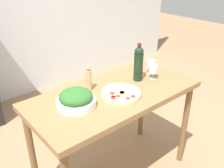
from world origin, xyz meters
name	(u,v)px	position (x,y,z in m)	size (l,w,h in m)	color
wall_back	(10,10)	(0.00, 2.22, 1.30)	(6.40, 0.08, 2.60)	silver
prep_counter	(115,103)	(0.00, 0.00, 0.83)	(1.46, 0.71, 0.94)	olive
wine_bottle	(139,63)	(0.31, 0.04, 1.11)	(0.08, 0.08, 0.35)	black
wine_glass_near	(153,69)	(0.44, -0.03, 1.03)	(0.08, 0.08, 0.13)	silver
wine_glass_far	(151,65)	(0.51, 0.06, 1.03)	(0.08, 0.08, 0.13)	silver
pepper_mill	(89,78)	(-0.14, 0.17, 1.05)	(0.05, 0.05, 0.22)	tan
salad_bowl	(76,99)	(-0.37, 0.02, 1.00)	(0.30, 0.30, 0.14)	white
homemade_pizza	(121,93)	(0.00, -0.08, 0.96)	(0.33, 0.33, 0.04)	beige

